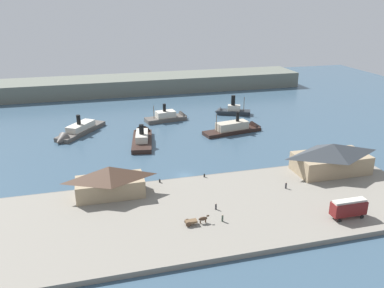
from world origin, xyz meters
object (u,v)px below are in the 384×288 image
Objects in this scene: ferry_outer_harbor at (142,137)px; pedestrian_near_west_shed at (216,207)px; ferry_approaching_west at (238,128)px; ferry_approaching_east at (170,117)px; mooring_post_center_east at (160,181)px; mooring_post_center_west at (204,176)px; ferry_shed_east_terminal at (331,158)px; ferry_mid_harbor at (76,132)px; pedestrian_walking_east at (286,186)px; ferry_moored_west at (230,111)px; pedestrian_near_cart at (222,218)px; horse_cart at (196,220)px; ferry_shed_customs_shed at (110,181)px; street_tram at (349,207)px.

pedestrian_near_west_shed is at bearing -80.21° from ferry_outer_harbor.
ferry_approaching_west is 1.33× the size of ferry_approaching_east.
mooring_post_center_west is (12.49, 0.11, 0.00)m from mooring_post_center_east.
mooring_post_center_east is at bearing -90.96° from ferry_outer_harbor.
ferry_shed_east_terminal reaches higher than ferry_mid_harbor.
mooring_post_center_east is 0.04× the size of ferry_outer_harbor.
ferry_moored_west is at bearing 81.20° from pedestrian_walking_east.
pedestrian_near_cart is 24.88m from mooring_post_center_east.
ferry_shed_east_terminal is 48.53m from mooring_post_center_east.
ferry_outer_harbor is at bearing -150.66° from ferry_moored_west.
horse_cart is at bearing -118.86° from ferry_approaching_west.
ferry_shed_customs_shed is 85.16m from ferry_moored_west.
horse_cart is 0.23× the size of ferry_mid_harbor.
ferry_outer_harbor reaches higher than ferry_mid_harbor.
ferry_approaching_west is (6.01, 49.46, -0.53)m from pedestrian_walking_east.
street_tram is 8.94× the size of mooring_post_center_east.
pedestrian_near_west_shed is 0.09× the size of ferry_approaching_east.
pedestrian_near_west_shed is at bearing -64.10° from ferry_mid_harbor.
ferry_mid_harbor is at bearing 114.03° from pedestrian_near_cart.
ferry_outer_harbor reaches higher than ferry_approaching_east.
street_tram reaches higher than pedestrian_walking_east.
ferry_approaching_west is at bearing 90.49° from street_tram.
ferry_shed_east_terminal is at bearing 21.03° from horse_cart.
mooring_post_center_west is 59.74m from ferry_mid_harbor.
pedestrian_near_west_shed reaches higher than mooring_post_center_east.
mooring_post_center_east is 0.05× the size of ferry_approaching_east.
pedestrian_walking_east is at bearing -96.93° from ferry_approaching_west.
ferry_shed_east_terminal is 36.21m from mooring_post_center_west.
ferry_shed_customs_shed is 26.20m from mooring_post_center_west.
ferry_shed_customs_shed reaches higher than pedestrian_near_cart.
ferry_outer_harbor is (-36.35, -0.27, -0.18)m from ferry_approaching_west.
ferry_shed_customs_shed is 18.80× the size of mooring_post_center_west.
ferry_approaching_west is 23.68m from ferry_moored_west.
ferry_outer_harbor reaches higher than horse_cart.
horse_cart is 91.51m from ferry_moored_west.
pedestrian_near_cart is at bearing -81.29° from ferry_outer_harbor.
pedestrian_walking_east is at bearing -21.02° from mooring_post_center_east.
ferry_shed_customs_shed is at bearing -80.36° from ferry_mid_harbor.
pedestrian_near_cart is (22.99, -18.90, -3.18)m from ferry_shed_customs_shed.
mooring_post_center_west is at bearing -54.60° from ferry_mid_harbor.
ferry_shed_east_terminal is 42.15m from pedestrian_near_cart.
ferry_approaching_west reaches higher than ferry_approaching_east.
mooring_post_center_east is 37.30m from ferry_outer_harbor.
pedestrian_walking_east is at bearing -159.38° from ferry_shed_east_terminal.
street_tram is 38.10m from mooring_post_center_west.
ferry_approaching_west is at bearing 65.81° from pedestrian_near_cart.
pedestrian_walking_east is 0.07× the size of ferry_mid_harbor.
ferry_approaching_east reaches higher than pedestrian_near_west_shed.
mooring_post_center_west is at bearing -92.67° from ferry_approaching_east.
pedestrian_near_cart is at bearing -111.18° from ferry_moored_west.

